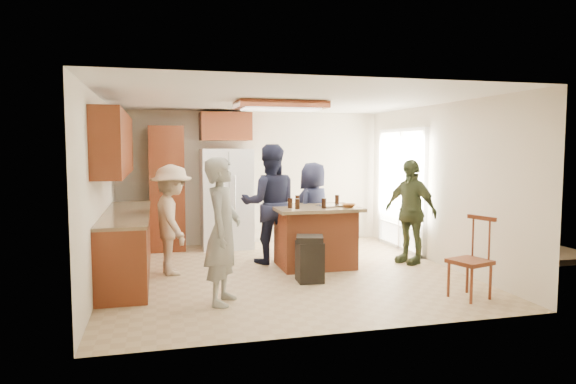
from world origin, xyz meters
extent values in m
plane|color=tan|center=(0.00, 0.00, 0.00)|extent=(5.00, 5.00, 0.00)
plane|color=white|center=(0.00, 0.00, 2.50)|extent=(5.00, 5.00, 0.00)
plane|color=beige|center=(0.00, 2.50, 1.25)|extent=(5.00, 0.00, 5.00)
plane|color=beige|center=(0.00, -2.50, 1.25)|extent=(5.00, 0.00, 5.00)
plane|color=beige|center=(-2.50, 0.00, 1.25)|extent=(0.00, 5.00, 5.00)
plane|color=beige|center=(2.50, 0.00, 1.25)|extent=(0.00, 5.00, 5.00)
cube|color=white|center=(2.48, 1.20, 1.05)|extent=(0.02, 1.60, 2.10)
cube|color=white|center=(2.46, 1.20, 1.05)|extent=(0.08, 1.72, 2.10)
cube|color=maroon|center=(0.00, 0.20, 2.44)|extent=(1.30, 0.70, 0.10)
cube|color=white|center=(0.00, 0.20, 2.38)|extent=(1.10, 0.50, 0.02)
cube|color=olive|center=(4.00, 1.20, -0.05)|extent=(3.00, 3.00, 0.10)
cube|color=#593319|center=(4.70, 1.80, 1.00)|extent=(1.40, 1.60, 2.00)
imported|color=gray|center=(-1.04, -1.23, 0.86)|extent=(0.66, 0.75, 1.71)
imported|color=#181B30|center=(-0.05, 0.73, 0.94)|extent=(0.98, 0.68, 1.88)
imported|color=#1A1D34|center=(0.72, 0.89, 0.79)|extent=(0.91, 0.90, 1.58)
imported|color=#384327|center=(2.09, 0.17, 0.82)|extent=(0.84, 1.08, 1.64)
imported|color=tan|center=(-1.57, 0.35, 0.79)|extent=(0.64, 1.09, 1.58)
cube|color=maroon|center=(-2.20, 0.40, 0.44)|extent=(0.60, 3.00, 0.88)
cube|color=#846B4C|center=(-2.20, 0.40, 0.90)|extent=(0.64, 3.00, 0.04)
cube|color=maroon|center=(-2.33, 0.40, 1.88)|extent=(0.35, 3.00, 0.85)
cube|color=maroon|center=(-1.60, 2.20, 1.10)|extent=(0.60, 0.60, 2.20)
cube|color=maroon|center=(-0.55, 2.20, 2.20)|extent=(0.90, 0.60, 0.50)
cube|color=white|center=(-0.55, 2.12, 0.90)|extent=(0.90, 0.72, 1.80)
cube|color=gray|center=(-0.55, 1.75, 0.90)|extent=(0.01, 0.01, 1.71)
cylinder|color=silver|center=(-0.65, 1.73, 0.99)|extent=(0.02, 0.02, 0.70)
cylinder|color=silver|center=(-0.45, 1.73, 0.99)|extent=(0.02, 0.02, 0.70)
cube|color=#A74D2B|center=(0.56, 0.29, 0.44)|extent=(1.10, 0.85, 0.88)
cube|color=#796345|center=(0.56, 0.29, 0.91)|extent=(1.28, 1.03, 0.05)
cube|color=silver|center=(0.81, 0.24, 0.94)|extent=(0.46, 0.40, 0.02)
imported|color=brown|center=(1.01, 0.04, 0.96)|extent=(0.28, 0.28, 0.05)
cylinder|color=black|center=(0.14, 0.17, 1.01)|extent=(0.07, 0.07, 0.15)
cylinder|color=black|center=(0.36, 0.57, 1.01)|extent=(0.07, 0.07, 0.15)
cylinder|color=black|center=(0.98, 0.47, 1.01)|extent=(0.07, 0.07, 0.15)
cylinder|color=black|center=(0.61, 0.02, 1.01)|extent=(0.07, 0.07, 0.15)
cylinder|color=black|center=(0.21, 0.04, 1.01)|extent=(0.07, 0.07, 0.15)
cube|color=black|center=(0.23, -0.55, 0.28)|extent=(0.36, 0.36, 0.55)
cube|color=black|center=(0.23, -0.55, 0.59)|extent=(0.45, 0.45, 0.08)
cube|color=maroon|center=(1.88, -1.77, 0.45)|extent=(0.52, 0.52, 0.05)
cylinder|color=maroon|center=(1.76, -1.98, 0.22)|extent=(0.04, 0.04, 0.44)
cylinder|color=maroon|center=(2.09, -1.88, 0.22)|extent=(0.04, 0.04, 0.44)
cylinder|color=maroon|center=(1.67, -1.66, 0.22)|extent=(0.04, 0.04, 0.44)
cylinder|color=maroon|center=(1.99, -1.56, 0.22)|extent=(0.04, 0.04, 0.44)
cube|color=maroon|center=(2.06, -1.72, 0.97)|extent=(0.15, 0.39, 0.05)
cylinder|color=maroon|center=(2.10, -1.83, 0.72)|extent=(0.03, 0.03, 0.50)
cylinder|color=maroon|center=(2.03, -1.60, 0.72)|extent=(0.03, 0.03, 0.50)
camera|label=1|loc=(-1.77, -7.13, 1.83)|focal=32.00mm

